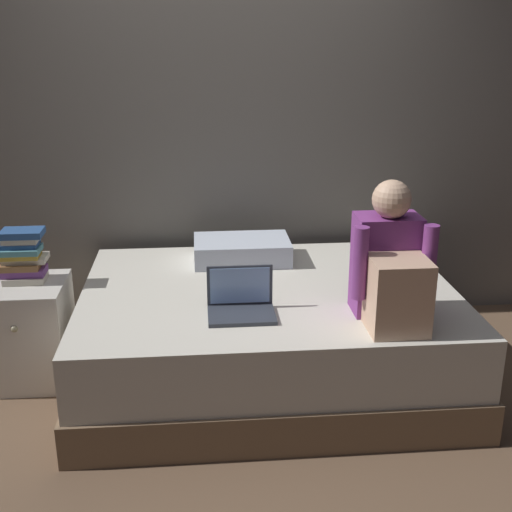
% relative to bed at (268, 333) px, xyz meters
% --- Properties ---
extents(ground_plane, '(8.00, 8.00, 0.00)m').
position_rel_bed_xyz_m(ground_plane, '(-0.20, -0.30, -0.26)').
color(ground_plane, brown).
extents(wall_back, '(5.60, 0.10, 2.70)m').
position_rel_bed_xyz_m(wall_back, '(-0.20, 0.90, 1.09)').
color(wall_back, slate).
rests_on(wall_back, ground_plane).
extents(bed, '(2.00, 1.50, 0.53)m').
position_rel_bed_xyz_m(bed, '(0.00, 0.00, 0.00)').
color(bed, '#7A6047').
rests_on(bed, ground_plane).
extents(nightstand, '(0.44, 0.46, 0.56)m').
position_rel_bed_xyz_m(nightstand, '(-1.30, 0.10, 0.02)').
color(nightstand, beige).
rests_on(nightstand, ground_plane).
extents(person_sitting, '(0.39, 0.44, 0.66)m').
position_rel_bed_xyz_m(person_sitting, '(0.52, -0.43, 0.52)').
color(person_sitting, '#75337A').
rests_on(person_sitting, bed).
extents(laptop, '(0.32, 0.23, 0.22)m').
position_rel_bed_xyz_m(laptop, '(-0.17, -0.32, 0.32)').
color(laptop, '#333842').
rests_on(laptop, bed).
extents(pillow, '(0.56, 0.36, 0.13)m').
position_rel_bed_xyz_m(pillow, '(-0.11, 0.45, 0.33)').
color(pillow, silver).
rests_on(pillow, bed).
extents(book_stack, '(0.24, 0.17, 0.28)m').
position_rel_bed_xyz_m(book_stack, '(-1.29, 0.15, 0.43)').
color(book_stack, beige).
rests_on(book_stack, nightstand).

